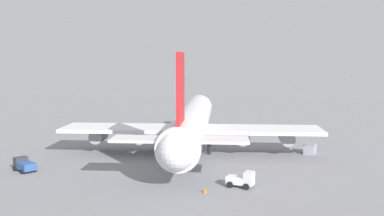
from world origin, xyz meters
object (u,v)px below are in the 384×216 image
(pushback_tractor, at_px, (24,165))
(cargo_container_fore, at_px, (310,149))
(cargo_airplane, at_px, (192,123))
(safety_cone_nose, at_px, (213,128))
(cargo_loader, at_px, (242,180))
(safety_cone_tail, at_px, (205,190))

(pushback_tractor, xyz_separation_m, cargo_container_fore, (17.42, -50.43, -0.09))
(cargo_airplane, distance_m, cargo_container_fore, 24.08)
(cargo_container_fore, bearing_deg, safety_cone_nose, 34.23)
(cargo_container_fore, bearing_deg, pushback_tractor, 109.06)
(cargo_airplane, relative_size, safety_cone_nose, 79.67)
(cargo_container_fore, height_order, safety_cone_nose, cargo_container_fore)
(pushback_tractor, height_order, cargo_container_fore, pushback_tractor)
(cargo_container_fore, xyz_separation_m, safety_cone_nose, (29.39, 20.00, -0.57))
(cargo_container_fore, distance_m, safety_cone_nose, 35.55)
(cargo_loader, xyz_separation_m, safety_cone_tail, (-3.06, 5.27, -0.74))
(cargo_container_fore, bearing_deg, safety_cone_tail, 144.40)
(cargo_loader, distance_m, cargo_container_fore, 28.45)
(cargo_airplane, distance_m, cargo_loader, 27.26)
(safety_cone_nose, bearing_deg, cargo_loader, -174.13)
(cargo_loader, relative_size, safety_cone_tail, 5.48)
(pushback_tractor, relative_size, safety_cone_tail, 6.05)
(pushback_tractor, distance_m, safety_cone_nose, 55.84)
(safety_cone_nose, bearing_deg, cargo_airplane, 172.90)
(pushback_tractor, relative_size, cargo_container_fore, 1.32)
(safety_cone_nose, height_order, safety_cone_tail, same)
(safety_cone_tail, bearing_deg, cargo_container_fore, -35.60)
(pushback_tractor, distance_m, cargo_container_fore, 53.36)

